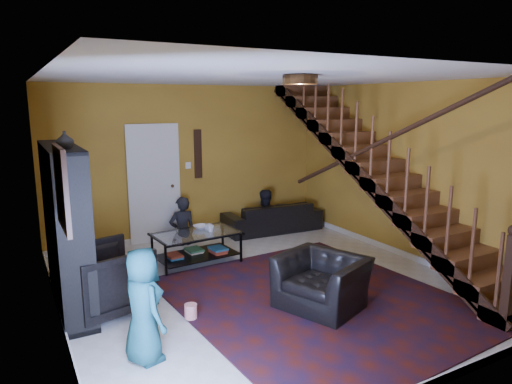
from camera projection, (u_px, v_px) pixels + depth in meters
floor at (264, 285)px, 6.32m from camera, size 5.50×5.50×0.00m
room at (143, 268)px, 6.83m from camera, size 5.50×5.50×5.50m
staircase at (383, 174)px, 7.06m from camera, size 0.95×5.02×3.18m
bookshelf at (67, 231)px, 5.52m from camera, size 0.35×1.80×2.00m
door at (154, 186)px, 8.14m from camera, size 0.82×0.05×2.05m
framed_picture at (61, 188)px, 4.00m from camera, size 0.04×0.74×0.74m
wall_hanging at (198, 154)px, 8.44m from camera, size 0.14×0.03×0.90m
ceiling_fixture at (300, 80)px, 5.11m from camera, size 0.40×0.40×0.10m
rug at (317, 300)px, 5.82m from camera, size 3.47×3.90×0.02m
sofa at (272, 217)px, 8.96m from camera, size 1.95×0.85×0.56m
armchair_left at (107, 279)px, 5.45m from camera, size 1.10×1.08×0.83m
armchair_right at (321, 282)px, 5.60m from camera, size 1.17×1.24×0.64m
person_adult_a at (182, 232)px, 8.15m from camera, size 0.48×0.32×1.31m
person_adult_b at (264, 222)px, 8.94m from camera, size 0.63×0.49×1.28m
person_child at (143, 306)px, 4.37m from camera, size 0.48×0.63×1.15m
coffee_table at (196, 245)px, 7.16m from camera, size 1.34×0.85×0.49m
cup_a at (209, 227)px, 7.24m from camera, size 0.15×0.15×0.10m
cup_b at (210, 229)px, 7.17m from camera, size 0.13×0.13×0.10m
bowl at (201, 227)px, 7.34m from camera, size 0.27×0.27×0.06m
vase at (65, 140)px, 4.87m from camera, size 0.18×0.18×0.19m
popcorn_bucket at (191, 311)px, 5.30m from camera, size 0.17×0.17×0.17m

